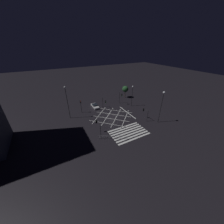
% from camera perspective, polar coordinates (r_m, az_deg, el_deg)
% --- Properties ---
extents(ground_plane, '(200.00, 200.00, 0.00)m').
position_cam_1_polar(ground_plane, '(39.54, 0.00, -2.04)').
color(ground_plane, black).
extents(road_markings, '(14.31, 19.33, 0.01)m').
position_cam_1_polar(road_markings, '(35.18, 5.29, -6.48)').
color(road_markings, silver).
rests_on(road_markings, ground_plane).
extents(traffic_light_nw_cross, '(0.36, 0.39, 4.40)m').
position_cam_1_polar(traffic_light_nw_cross, '(41.59, -14.06, 3.55)').
color(traffic_light_nw_cross, black).
rests_on(traffic_light_nw_cross, ground_plane).
extents(traffic_light_sw_cross, '(0.36, 2.81, 3.93)m').
position_cam_1_polar(traffic_light_sw_cross, '(30.54, -6.42, -6.00)').
color(traffic_light_sw_cross, black).
rests_on(traffic_light_sw_cross, ground_plane).
extents(traffic_light_se_cross, '(0.36, 2.24, 3.57)m').
position_cam_1_polar(traffic_light_se_cross, '(38.00, 14.89, 0.07)').
color(traffic_light_se_cross, black).
rests_on(traffic_light_se_cross, ground_plane).
extents(traffic_light_median_north, '(0.36, 2.77, 3.65)m').
position_cam_1_polar(traffic_light_median_north, '(43.17, -3.53, 4.70)').
color(traffic_light_median_north, black).
rests_on(traffic_light_median_north, ground_plane).
extents(traffic_light_ne_cross, '(0.36, 1.92, 4.48)m').
position_cam_1_polar(traffic_light_ne_cross, '(46.66, 4.02, 7.30)').
color(traffic_light_ne_cross, black).
rests_on(traffic_light_ne_cross, ground_plane).
extents(street_lamp_east, '(0.51, 0.51, 7.63)m').
position_cam_1_polar(street_lamp_east, '(44.76, 9.28, 9.01)').
color(street_lamp_east, black).
rests_on(street_lamp_east, ground_plane).
extents(street_lamp_west, '(0.48, 0.48, 10.08)m').
position_cam_1_polar(street_lamp_west, '(37.97, -20.01, 6.08)').
color(street_lamp_west, black).
rests_on(street_lamp_west, ground_plane).
extents(street_lamp_far, '(0.62, 0.62, 9.44)m').
position_cam_1_polar(street_lamp_far, '(36.02, 22.09, 5.25)').
color(street_lamp_far, black).
rests_on(street_lamp_far, ground_plane).
extents(street_tree_near, '(2.55, 2.55, 5.03)m').
position_cam_1_polar(street_tree_near, '(52.97, 6.09, 10.39)').
color(street_tree_near, '#473323').
rests_on(street_tree_near, ground_plane).
extents(waiting_car, '(1.81, 4.42, 1.20)m').
position_cam_1_polar(waiting_car, '(45.42, -7.78, 2.78)').
color(waiting_car, silver).
rests_on(waiting_car, ground_plane).
extents(pedestrian_railing, '(6.01, 3.22, 1.05)m').
position_cam_1_polar(pedestrian_railing, '(30.40, 0.00, -11.28)').
color(pedestrian_railing, gray).
rests_on(pedestrian_railing, ground_plane).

